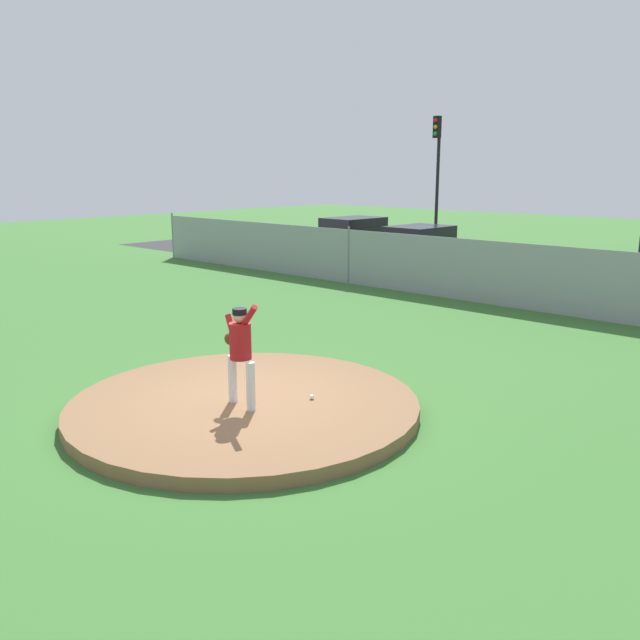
{
  "coord_description": "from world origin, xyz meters",
  "views": [
    {
      "loc": [
        7.36,
        -6.3,
        3.62
      ],
      "look_at": [
        0.32,
        1.35,
        1.26
      ],
      "focal_mm": 37.44,
      "sensor_mm": 36.0,
      "label": 1
    }
  ],
  "objects_px": {
    "baseball": "(312,397)",
    "traffic_light_near": "(437,162)",
    "parked_car_burgundy": "(419,249)",
    "pitcher_youth": "(240,347)",
    "parked_car_champagne": "(353,240)"
  },
  "relations": [
    {
      "from": "parked_car_burgundy",
      "to": "traffic_light_near",
      "type": "xyz_separation_m",
      "value": [
        -2.4,
        4.69,
        3.13
      ]
    },
    {
      "from": "pitcher_youth",
      "to": "traffic_light_near",
      "type": "distance_m",
      "value": 21.15
    },
    {
      "from": "pitcher_youth",
      "to": "parked_car_burgundy",
      "type": "height_order",
      "value": "pitcher_youth"
    },
    {
      "from": "pitcher_youth",
      "to": "baseball",
      "type": "xyz_separation_m",
      "value": [
        0.58,
        0.91,
        -0.87
      ]
    },
    {
      "from": "pitcher_youth",
      "to": "baseball",
      "type": "height_order",
      "value": "pitcher_youth"
    },
    {
      "from": "parked_car_champagne",
      "to": "traffic_light_near",
      "type": "height_order",
      "value": "traffic_light_near"
    },
    {
      "from": "parked_car_burgundy",
      "to": "pitcher_youth",
      "type": "bearing_deg",
      "value": -65.12
    },
    {
      "from": "pitcher_youth",
      "to": "parked_car_champagne",
      "type": "distance_m",
      "value": 17.6
    },
    {
      "from": "baseball",
      "to": "traffic_light_near",
      "type": "xyz_separation_m",
      "value": [
        -9.58,
        18.03,
        3.67
      ]
    },
    {
      "from": "pitcher_youth",
      "to": "baseball",
      "type": "bearing_deg",
      "value": 57.64
    },
    {
      "from": "parked_car_champagne",
      "to": "parked_car_burgundy",
      "type": "relative_size",
      "value": 1.03
    },
    {
      "from": "baseball",
      "to": "parked_car_burgundy",
      "type": "xyz_separation_m",
      "value": [
        -7.18,
        13.34,
        0.53
      ]
    },
    {
      "from": "pitcher_youth",
      "to": "parked_car_champagne",
      "type": "bearing_deg",
      "value": 124.45
    },
    {
      "from": "baseball",
      "to": "parked_car_burgundy",
      "type": "bearing_deg",
      "value": 118.3
    },
    {
      "from": "pitcher_youth",
      "to": "parked_car_burgundy",
      "type": "relative_size",
      "value": 0.37
    }
  ]
}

